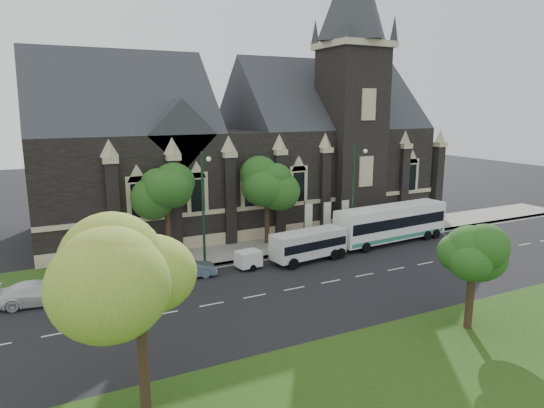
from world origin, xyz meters
TOP-DOWN VIEW (x-y plane):
  - ground at (0.00, 0.00)m, footprint 160.00×160.00m
  - sidewalk at (0.00, 9.50)m, footprint 80.00×5.00m
  - museum at (5.12, 18.78)m, footprint 40.00×17.70m
  - tree_park_near at (-11.77, -8.77)m, footprint 4.42×4.42m
  - tree_park_east at (6.18, -9.32)m, footprint 3.40×3.40m
  - tree_walk_right at (3.21, 10.71)m, footprint 4.08×4.08m
  - tree_walk_left at (-5.80, 10.70)m, footprint 3.91×3.91m
  - street_lamp_near at (10.00, 7.09)m, footprint 0.36×1.88m
  - street_lamp_mid at (-4.00, 7.09)m, footprint 0.36×1.88m
  - banner_flag_left at (6.29, 9.00)m, footprint 0.90×0.10m
  - banner_flag_center at (8.29, 9.00)m, footprint 0.90×0.10m
  - banner_flag_right at (10.29, 9.00)m, footprint 0.90×0.10m
  - tour_coach at (13.50, 5.98)m, footprint 11.81×3.43m
  - shuttle_bus at (3.97, 4.74)m, footprint 6.62×2.97m
  - box_trailer at (-1.19, 5.16)m, footprint 2.71×1.60m
  - sedan at (-5.90, 5.40)m, footprint 4.23×1.94m
  - car_far_red at (-10.56, 5.20)m, footprint 4.26×1.75m
  - car_far_white at (-15.73, 4.98)m, footprint 5.30×2.72m

SIDE VIEW (x-z plane):
  - ground at x=0.00m, z-range 0.00..0.00m
  - sidewalk at x=0.00m, z-range 0.00..0.15m
  - sedan at x=-5.90m, z-range 0.00..1.35m
  - car_far_red at x=-10.56m, z-range 0.00..1.45m
  - car_far_white at x=-15.73m, z-range 0.00..1.47m
  - box_trailer at x=-1.19m, z-range 0.10..1.51m
  - shuttle_bus at x=3.97m, z-range 0.20..2.68m
  - tour_coach at x=13.50m, z-range 0.15..3.56m
  - banner_flag_left at x=6.29m, z-range 0.38..4.38m
  - banner_flag_center at x=8.29m, z-range 0.38..4.38m
  - banner_flag_right at x=10.29m, z-range 0.38..4.38m
  - tree_park_east at x=6.18m, z-range 1.48..7.76m
  - street_lamp_near at x=10.00m, z-range 0.61..9.61m
  - street_lamp_mid at x=-4.00m, z-range 0.61..9.61m
  - tree_walk_left at x=-5.80m, z-range 1.91..9.55m
  - tree_walk_right at x=3.21m, z-range 1.92..9.72m
  - tree_park_near at x=-11.77m, z-range 2.14..10.70m
  - museum at x=5.12m, z-range -6.78..23.12m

